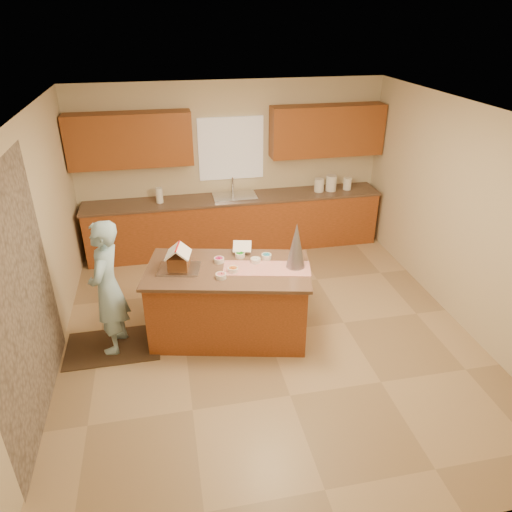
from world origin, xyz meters
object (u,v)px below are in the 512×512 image
at_px(boy, 108,288).
at_px(gingerbread_house, 179,260).
at_px(tinsel_tree, 296,245).
at_px(island_base, 229,303).

bearing_deg(boy, gingerbread_house, 107.67).
relative_size(tinsel_tree, gingerbread_house, 1.65).
bearing_deg(boy, island_base, 102.67).
xyz_separation_m(island_base, boy, (-1.38, 0.01, 0.38)).
xyz_separation_m(island_base, gingerbread_house, (-0.56, 0.07, 0.62)).
bearing_deg(tinsel_tree, gingerbread_house, 171.58).
height_order(island_base, boy, boy).
distance_m(island_base, tinsel_tree, 1.11).
bearing_deg(island_base, tinsel_tree, 3.67).
xyz_separation_m(tinsel_tree, boy, (-2.17, 0.13, -0.39)).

